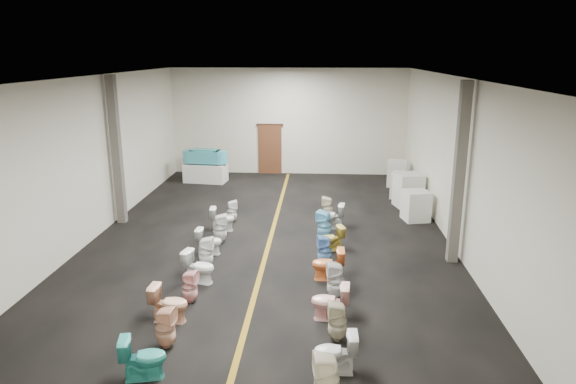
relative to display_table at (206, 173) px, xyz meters
name	(u,v)px	position (x,y,z in m)	size (l,w,h in m)	color
floor	(271,236)	(3.28, -6.26, -0.37)	(16.00, 16.00, 0.00)	black
ceiling	(270,76)	(3.28, -6.26, 4.13)	(16.00, 16.00, 0.00)	black
wall_back	(288,122)	(3.28, 1.74, 1.88)	(10.00, 10.00, 0.00)	beige
wall_front	(209,287)	(3.28, -14.26, 1.88)	(10.00, 10.00, 0.00)	beige
wall_left	(94,157)	(-1.72, -6.26, 1.88)	(16.00, 16.00, 0.00)	beige
wall_right	(454,162)	(8.28, -6.26, 1.88)	(16.00, 16.00, 0.00)	beige
aisle_stripe	(271,236)	(3.28, -6.26, -0.37)	(0.12, 15.60, 0.01)	#886413
back_door	(270,150)	(2.48, 1.68, 0.68)	(1.00, 0.10, 2.10)	#562D19
door_frame	(270,125)	(2.48, 1.69, 1.75)	(1.15, 0.08, 0.10)	#331C11
column_left	(117,151)	(-1.47, -5.26, 1.88)	(0.25, 0.25, 4.50)	#59544C
column_right	(459,175)	(8.03, -7.76, 1.88)	(0.25, 0.25, 4.50)	#59544C
display_table	(206,173)	(0.00, 0.00, 0.00)	(1.67, 0.84, 0.74)	white
bathtub	(205,156)	(0.00, 0.00, 0.70)	(1.85, 0.80, 0.55)	teal
appliance_crate_a	(416,206)	(7.68, -4.50, 0.10)	(0.74, 0.74, 0.95)	silver
appliance_crate_b	(408,190)	(7.68, -3.01, 0.20)	(0.83, 0.83, 1.15)	silver
appliance_crate_c	(403,185)	(7.68, -1.89, 0.08)	(0.80, 0.80, 0.91)	silver
appliance_crate_d	(397,173)	(7.68, -0.19, 0.14)	(0.71, 0.71, 1.02)	silver
toilet_left_0	(143,357)	(1.87, -13.02, 0.00)	(0.41, 0.73, 0.74)	teal
toilet_left_1	(165,328)	(1.96, -12.12, 0.02)	(0.35, 0.36, 0.78)	#EAB190
toilet_left_2	(169,303)	(1.76, -11.20, 0.01)	(0.42, 0.74, 0.76)	#ECAE8A
toilet_left_3	(190,287)	(1.96, -10.40, -0.01)	(0.32, 0.33, 0.72)	#F7B4B0
toilet_left_4	(199,267)	(1.93, -9.41, 0.01)	(0.42, 0.74, 0.75)	white
toilet_left_5	(206,252)	(1.90, -8.57, 0.02)	(0.35, 0.36, 0.79)	white
toilet_left_6	(209,241)	(1.79, -7.68, -0.03)	(0.38, 0.67, 0.69)	white
toilet_left_7	(220,228)	(1.92, -6.84, 0.04)	(0.37, 0.38, 0.82)	white
toilet_left_8	(222,219)	(1.80, -5.86, -0.01)	(0.40, 0.71, 0.72)	silver
toilet_left_9	(232,211)	(1.94, -5.05, -0.03)	(0.31, 0.32, 0.69)	white
toilet_right_0	(326,380)	(4.80, -13.49, 0.06)	(0.39, 0.39, 0.86)	#F1E6C7
toilet_right_1	(335,353)	(4.96, -12.68, -0.01)	(0.41, 0.71, 0.73)	silver
toilet_right_2	(337,321)	(5.02, -11.69, 0.01)	(0.35, 0.35, 0.77)	beige
toilet_right_3	(330,302)	(4.90, -10.94, 0.01)	(0.43, 0.75, 0.76)	#FAB5B0
toilet_right_4	(336,281)	(5.03, -10.02, 0.04)	(0.37, 0.38, 0.83)	silver
toilet_right_5	(328,264)	(4.88, -9.08, 0.01)	(0.42, 0.74, 0.76)	orange
toilet_right_6	(325,251)	(4.80, -8.25, 0.02)	(0.35, 0.36, 0.78)	#6295CF
toilet_right_7	(332,239)	(4.99, -7.25, -0.04)	(0.37, 0.65, 0.67)	gold
toilet_right_8	(324,225)	(4.80, -6.44, 0.05)	(0.38, 0.39, 0.85)	#7CCEF4
toilet_right_9	(332,216)	(5.03, -5.46, 0.02)	(0.43, 0.76, 0.77)	silver
toilet_right_10	(327,208)	(4.91, -4.68, 0.01)	(0.34, 0.35, 0.76)	beige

